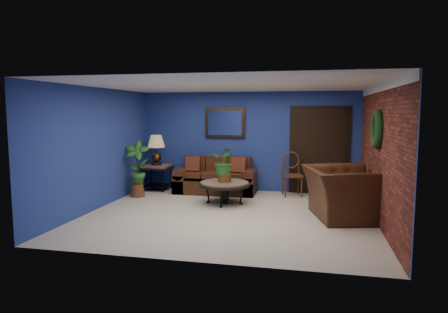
% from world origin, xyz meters
% --- Properties ---
extents(floor, '(5.50, 5.50, 0.00)m').
position_xyz_m(floor, '(0.00, 0.00, 0.00)').
color(floor, beige).
rests_on(floor, ground).
extents(wall_back, '(5.50, 0.04, 2.50)m').
position_xyz_m(wall_back, '(0.00, 2.50, 1.25)').
color(wall_back, navy).
rests_on(wall_back, ground).
extents(wall_left, '(0.04, 5.00, 2.50)m').
position_xyz_m(wall_left, '(-2.75, 0.00, 1.25)').
color(wall_left, navy).
rests_on(wall_left, ground).
extents(wall_right_brick, '(0.04, 5.00, 2.50)m').
position_xyz_m(wall_right_brick, '(2.75, 0.00, 1.25)').
color(wall_right_brick, brown).
rests_on(wall_right_brick, ground).
extents(ceiling, '(5.50, 5.00, 0.02)m').
position_xyz_m(ceiling, '(0.00, 0.00, 2.50)').
color(ceiling, white).
rests_on(ceiling, wall_back).
extents(crown_molding, '(0.03, 5.00, 0.14)m').
position_xyz_m(crown_molding, '(2.72, 0.00, 2.43)').
color(crown_molding, white).
rests_on(crown_molding, wall_right_brick).
extents(wall_mirror, '(1.02, 0.06, 0.77)m').
position_xyz_m(wall_mirror, '(-0.60, 2.46, 1.72)').
color(wall_mirror, '#412D16').
rests_on(wall_mirror, wall_back).
extents(closet_door, '(1.44, 0.06, 2.18)m').
position_xyz_m(closet_door, '(1.75, 2.47, 1.05)').
color(closet_door, black).
rests_on(closet_door, wall_back).
extents(wreath, '(0.16, 0.72, 0.72)m').
position_xyz_m(wreath, '(2.69, 0.05, 1.70)').
color(wreath, black).
rests_on(wreath, wall_right_brick).
extents(sofa, '(1.99, 0.86, 0.89)m').
position_xyz_m(sofa, '(-0.74, 2.07, 0.29)').
color(sofa, '#411F12').
rests_on(sofa, ground).
extents(coffee_table, '(1.12, 1.12, 0.48)m').
position_xyz_m(coffee_table, '(-0.28, 0.92, 0.42)').
color(coffee_table, '#524E48').
rests_on(coffee_table, ground).
extents(end_table, '(0.71, 0.71, 0.65)m').
position_xyz_m(end_table, '(-2.30, 2.05, 0.50)').
color(end_table, '#524E48').
rests_on(end_table, ground).
extents(table_lamp, '(0.44, 0.44, 0.74)m').
position_xyz_m(table_lamp, '(-2.30, 2.05, 1.13)').
color(table_lamp, '#412D16').
rests_on(table_lamp, end_table).
extents(side_chair, '(0.54, 0.54, 1.05)m').
position_xyz_m(side_chair, '(1.11, 2.13, 0.59)').
color(side_chair, '#512D17').
rests_on(side_chair, ground).
extents(armchair, '(1.60, 1.74, 0.96)m').
position_xyz_m(armchair, '(2.15, 0.24, 0.48)').
color(armchair, '#411F12').
rests_on(armchair, ground).
extents(coffee_plant, '(0.70, 0.66, 0.76)m').
position_xyz_m(coffee_plant, '(-0.28, 0.92, 0.90)').
color(coffee_plant, brown).
rests_on(coffee_plant, coffee_table).
extents(floor_plant, '(0.43, 0.38, 0.83)m').
position_xyz_m(floor_plant, '(2.35, 0.52, 0.43)').
color(floor_plant, brown).
rests_on(floor_plant, ground).
extents(tall_plant, '(0.62, 0.47, 1.33)m').
position_xyz_m(tall_plant, '(-2.45, 1.20, 0.71)').
color(tall_plant, brown).
rests_on(tall_plant, ground).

